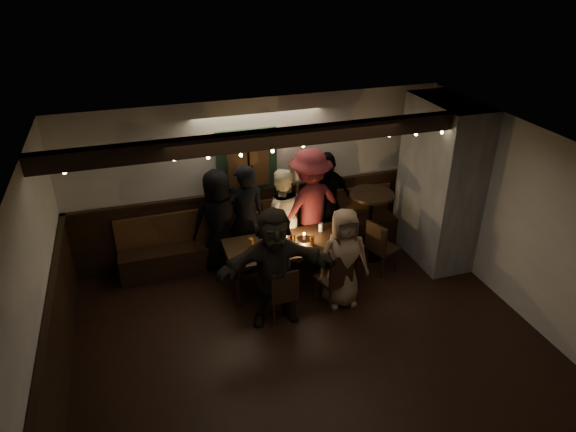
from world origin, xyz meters
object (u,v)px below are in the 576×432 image
object	(u,v)px
person_a	(219,221)
dining_table	(292,246)
person_c	(281,216)
person_f	(274,267)
chair_near_left	(283,292)
person_g	(343,258)
chair_end	(380,245)
chair_near_right	(337,276)
person_e	(326,203)
person_d	(310,205)
person_b	(246,218)
high_top	(370,216)

from	to	relation	value
person_a	dining_table	bearing A→B (deg)	136.07
person_c	person_f	distance (m)	1.52
chair_near_left	person_g	bearing A→B (deg)	8.79
chair_end	person_c	xyz separation A→B (m)	(-1.34, 0.82, 0.30)
chair_near_right	person_a	xyz separation A→B (m)	(-1.36, 1.48, 0.33)
dining_table	person_a	distance (m)	1.21
chair_near_left	person_a	world-z (taller)	person_a
person_f	person_e	bearing A→B (deg)	52.64
person_a	person_d	bearing A→B (deg)	170.58
person_d	dining_table	bearing A→B (deg)	37.09
person_a	person_b	xyz separation A→B (m)	(0.41, -0.08, 0.04)
dining_table	high_top	xyz separation A→B (m)	(1.46, 0.41, 0.06)
chair_near_left	chair_end	world-z (taller)	chair_end
chair_near_left	person_c	xyz separation A→B (m)	(0.43, 1.49, 0.33)
dining_table	chair_end	size ratio (longest dim) A/B	2.22
dining_table	person_b	bearing A→B (deg)	128.90
dining_table	person_e	distance (m)	1.17
chair_near_right	chair_end	bearing A→B (deg)	31.85
person_b	person_c	bearing A→B (deg)	-176.45
person_e	person_g	bearing A→B (deg)	53.28
chair_near_left	high_top	xyz separation A→B (m)	(1.85, 1.22, 0.23)
chair_end	person_c	bearing A→B (deg)	148.41
person_a	person_c	distance (m)	0.98
dining_table	person_a	size ratio (longest dim) A/B	1.18
high_top	person_b	distance (m)	2.02
person_c	person_g	xyz separation A→B (m)	(0.49, -1.35, -0.06)
person_c	person_g	world-z (taller)	person_c
chair_end	high_top	world-z (taller)	high_top
person_a	person_g	size ratio (longest dim) A/B	1.12
high_top	person_c	world-z (taller)	person_c
chair_near_right	person_c	bearing A→B (deg)	104.97
person_g	person_e	bearing A→B (deg)	81.59
chair_end	high_top	size ratio (longest dim) A/B	0.79
chair_end	person_c	world-z (taller)	person_c
chair_near_left	high_top	world-z (taller)	high_top
chair_end	person_a	world-z (taller)	person_a
high_top	person_f	world-z (taller)	person_f
person_a	person_g	world-z (taller)	person_a
chair_near_right	chair_end	world-z (taller)	chair_near_right
person_b	person_d	world-z (taller)	person_d
person_b	person_e	distance (m)	1.38
dining_table	person_g	distance (m)	0.86
chair_near_right	person_e	bearing A→B (deg)	74.28
person_d	chair_near_right	bearing A→B (deg)	71.30
person_d	person_f	xyz separation A→B (m)	(-0.99, -1.39, -0.08)
chair_near_left	person_f	world-z (taller)	person_f
person_e	person_f	distance (m)	2.02
dining_table	person_d	bearing A→B (deg)	52.18
person_b	person_c	world-z (taller)	person_b
chair_near_right	person_c	distance (m)	1.49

